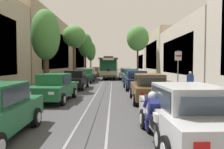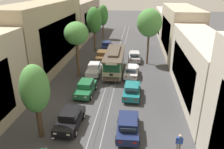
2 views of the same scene
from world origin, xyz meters
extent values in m
plane|color=#424244|center=(0.00, 27.28, 0.00)|extent=(170.51, 170.51, 0.00)
cube|color=gray|center=(-0.53, 32.10, 0.01)|extent=(0.08, 76.20, 0.01)
cube|color=gray|center=(0.53, 32.10, 0.01)|extent=(0.08, 76.20, 0.01)
cube|color=black|center=(0.00, 32.10, 0.00)|extent=(0.03, 76.20, 0.01)
cube|color=tan|center=(-10.69, 32.10, 4.82)|extent=(5.20, 22.43, 9.64)
cube|color=#2D3842|center=(-8.11, 32.10, 4.34)|extent=(0.04, 15.91, 5.78)
cube|color=gray|center=(-10.23, 54.84, 4.15)|extent=(4.28, 22.43, 8.30)
cube|color=#2D3842|center=(-8.11, 54.84, 3.74)|extent=(0.04, 15.91, 4.98)
cube|color=beige|center=(10.15, 23.58, 3.47)|extent=(4.11, 16.75, 6.95)
cube|color=#2D3842|center=(8.11, 23.58, 3.13)|extent=(0.04, 11.94, 4.17)
cube|color=#BCAD93|center=(10.49, 40.63, 4.20)|extent=(4.80, 16.75, 8.41)
cube|color=#2D3842|center=(8.11, 40.63, 3.78)|extent=(0.04, 11.94, 5.05)
cube|color=beige|center=(10.49, 57.68, 3.10)|extent=(4.80, 16.75, 6.20)
cube|color=#2D3842|center=(8.11, 57.68, 2.79)|extent=(0.04, 11.94, 3.72)
cube|color=black|center=(-2.60, 16.34, 0.65)|extent=(1.91, 4.35, 0.66)
cube|color=black|center=(-2.59, 16.49, 1.28)|extent=(1.53, 2.10, 0.60)
cube|color=#2D3842|center=(-2.61, 15.65, 1.26)|extent=(1.34, 0.26, 0.47)
cube|color=#2D3842|center=(-2.56, 17.67, 1.26)|extent=(1.30, 0.23, 0.45)
cube|color=#2D3842|center=(-1.84, 16.47, 1.28)|extent=(0.08, 1.81, 0.47)
cube|color=#2D3842|center=(-3.34, 16.51, 1.28)|extent=(0.08, 1.81, 0.47)
cube|color=white|center=(-2.09, 14.16, 0.75)|extent=(0.28, 0.05, 0.14)
cube|color=#B21414|center=(-1.98, 18.48, 0.75)|extent=(0.28, 0.05, 0.12)
cube|color=white|center=(-3.21, 14.19, 0.75)|extent=(0.28, 0.05, 0.14)
cube|color=#B21414|center=(-3.10, 18.51, 0.75)|extent=(0.28, 0.05, 0.12)
cylinder|color=black|center=(-1.75, 14.98, 0.32)|extent=(0.22, 0.65, 0.64)
cylinder|color=silver|center=(-1.64, 14.98, 0.32)|extent=(0.03, 0.35, 0.35)
cylinder|color=black|center=(-3.51, 15.03, 0.32)|extent=(0.22, 0.65, 0.64)
cylinder|color=silver|center=(-3.62, 15.03, 0.32)|extent=(0.03, 0.35, 0.35)
cylinder|color=black|center=(-1.68, 17.65, 0.32)|extent=(0.22, 0.65, 0.64)
cylinder|color=silver|center=(-1.57, 17.65, 0.32)|extent=(0.03, 0.35, 0.35)
cylinder|color=black|center=(-3.44, 17.69, 0.32)|extent=(0.22, 0.65, 0.64)
cylinder|color=silver|center=(-3.55, 17.70, 0.32)|extent=(0.03, 0.35, 0.35)
cube|color=#1E6038|center=(-2.61, 22.79, 0.65)|extent=(1.96, 4.36, 0.66)
cube|color=#1E6038|center=(-2.60, 22.94, 1.28)|extent=(1.55, 2.12, 0.60)
cube|color=#2D3842|center=(-2.63, 22.10, 1.26)|extent=(1.34, 0.27, 0.47)
cube|color=#2D3842|center=(-2.56, 24.12, 1.26)|extent=(1.30, 0.24, 0.45)
cube|color=#2D3842|center=(-1.86, 22.91, 1.28)|extent=(0.10, 1.81, 0.47)
cube|color=#2D3842|center=(-3.35, 22.96, 1.28)|extent=(0.10, 1.81, 0.47)
cube|color=white|center=(-2.13, 20.61, 0.75)|extent=(0.28, 0.05, 0.14)
cube|color=#B21414|center=(-1.97, 24.93, 0.75)|extent=(0.28, 0.05, 0.12)
cube|color=white|center=(-3.25, 20.65, 0.75)|extent=(0.28, 0.05, 0.14)
cube|color=#B21414|center=(-3.09, 24.97, 0.75)|extent=(0.28, 0.05, 0.12)
cylinder|color=black|center=(-1.78, 21.42, 0.32)|extent=(0.22, 0.65, 0.64)
cylinder|color=silver|center=(-1.67, 21.42, 0.32)|extent=(0.03, 0.35, 0.35)
cylinder|color=black|center=(-3.54, 21.49, 0.32)|extent=(0.22, 0.65, 0.64)
cylinder|color=silver|center=(-3.65, 21.49, 0.32)|extent=(0.03, 0.35, 0.35)
cylinder|color=black|center=(-1.68, 24.09, 0.32)|extent=(0.22, 0.65, 0.64)
cylinder|color=silver|center=(-1.57, 24.08, 0.32)|extent=(0.03, 0.35, 0.35)
cylinder|color=black|center=(-3.44, 24.15, 0.32)|extent=(0.22, 0.65, 0.64)
cylinder|color=silver|center=(-3.55, 24.16, 0.32)|extent=(0.03, 0.35, 0.35)
cube|color=silver|center=(-2.80, 29.02, 0.65)|extent=(1.86, 4.32, 0.66)
cube|color=silver|center=(-2.80, 29.17, 1.28)|extent=(1.50, 2.08, 0.60)
cube|color=#2D3842|center=(-2.79, 28.33, 1.26)|extent=(1.33, 0.24, 0.47)
cube|color=#2D3842|center=(-2.82, 30.35, 1.26)|extent=(1.30, 0.22, 0.45)
cube|color=#2D3842|center=(-2.05, 29.18, 1.28)|extent=(0.06, 1.81, 0.47)
cube|color=#2D3842|center=(-3.55, 29.15, 1.28)|extent=(0.06, 1.81, 0.47)
cube|color=white|center=(-2.21, 26.86, 0.75)|extent=(0.28, 0.04, 0.14)
cube|color=#B21414|center=(-2.27, 31.18, 0.75)|extent=(0.28, 0.04, 0.12)
cube|color=white|center=(-3.33, 26.85, 0.75)|extent=(0.28, 0.04, 0.14)
cube|color=#B21414|center=(-3.39, 31.17, 0.75)|extent=(0.28, 0.04, 0.12)
cylinder|color=black|center=(-1.90, 27.69, 0.32)|extent=(0.21, 0.64, 0.64)
cylinder|color=silver|center=(-1.79, 27.70, 0.32)|extent=(0.02, 0.35, 0.35)
cylinder|color=black|center=(-3.66, 27.67, 0.32)|extent=(0.21, 0.64, 0.64)
cylinder|color=silver|center=(-3.77, 27.67, 0.32)|extent=(0.02, 0.35, 0.35)
cylinder|color=black|center=(-1.94, 30.36, 0.32)|extent=(0.21, 0.64, 0.64)
cylinder|color=silver|center=(-1.83, 30.36, 0.32)|extent=(0.02, 0.35, 0.35)
cylinder|color=black|center=(-3.70, 30.34, 0.32)|extent=(0.21, 0.64, 0.64)
cylinder|color=silver|center=(-3.81, 30.33, 0.32)|extent=(0.02, 0.35, 0.35)
cube|color=brown|center=(-2.67, 35.39, 0.65)|extent=(1.85, 4.32, 0.66)
cube|color=brown|center=(-2.67, 35.54, 1.28)|extent=(1.50, 2.08, 0.60)
cube|color=#2D3842|center=(-2.66, 34.70, 1.26)|extent=(1.33, 0.24, 0.47)
cube|color=#2D3842|center=(-2.69, 36.72, 1.26)|extent=(1.30, 0.21, 0.45)
cube|color=#2D3842|center=(-1.92, 35.55, 1.28)|extent=(0.05, 1.81, 0.47)
cube|color=#2D3842|center=(-3.42, 35.53, 1.28)|extent=(0.05, 1.81, 0.47)
cube|color=white|center=(-2.09, 33.24, 0.75)|extent=(0.28, 0.04, 0.14)
cube|color=#B21414|center=(-2.14, 37.56, 0.75)|extent=(0.28, 0.04, 0.12)
cube|color=white|center=(-3.20, 33.22, 0.75)|extent=(0.28, 0.04, 0.14)
cube|color=#B21414|center=(-3.25, 37.54, 0.75)|extent=(0.28, 0.04, 0.12)
cylinder|color=black|center=(-1.77, 34.07, 0.32)|extent=(0.21, 0.64, 0.64)
cylinder|color=silver|center=(-1.66, 34.07, 0.32)|extent=(0.02, 0.35, 0.35)
cylinder|color=black|center=(-3.53, 34.05, 0.32)|extent=(0.21, 0.64, 0.64)
cylinder|color=silver|center=(-3.64, 34.05, 0.32)|extent=(0.02, 0.35, 0.35)
cylinder|color=black|center=(-1.81, 36.73, 0.32)|extent=(0.21, 0.64, 0.64)
cylinder|color=silver|center=(-1.70, 36.73, 0.32)|extent=(0.02, 0.35, 0.35)
cylinder|color=black|center=(-3.57, 36.71, 0.32)|extent=(0.21, 0.64, 0.64)
cylinder|color=silver|center=(-3.68, 36.71, 0.32)|extent=(0.02, 0.35, 0.35)
cube|color=#19234C|center=(-2.79, 41.92, 0.65)|extent=(1.85, 4.32, 0.66)
cube|color=#19234C|center=(-2.79, 42.07, 1.28)|extent=(1.50, 2.08, 0.60)
cube|color=#2D3842|center=(-2.80, 41.23, 1.26)|extent=(1.33, 0.24, 0.47)
cube|color=#2D3842|center=(-2.78, 43.25, 1.26)|extent=(1.30, 0.21, 0.45)
cube|color=#2D3842|center=(-2.04, 42.06, 1.28)|extent=(0.05, 1.81, 0.47)
cube|color=#2D3842|center=(-3.54, 42.08, 1.28)|extent=(0.05, 1.81, 0.47)
cube|color=white|center=(-2.26, 39.75, 0.75)|extent=(0.28, 0.04, 0.14)
cube|color=#B21414|center=(-2.21, 44.07, 0.75)|extent=(0.28, 0.04, 0.12)
cube|color=white|center=(-3.38, 39.76, 0.75)|extent=(0.28, 0.04, 0.14)
cube|color=#B21414|center=(-3.32, 44.08, 0.75)|extent=(0.28, 0.04, 0.12)
cylinder|color=black|center=(-1.93, 40.57, 0.32)|extent=(0.21, 0.64, 0.64)
cylinder|color=silver|center=(-1.82, 40.57, 0.32)|extent=(0.02, 0.35, 0.35)
cylinder|color=black|center=(-3.69, 40.60, 0.32)|extent=(0.21, 0.64, 0.64)
cylinder|color=silver|center=(-3.80, 40.60, 0.32)|extent=(0.02, 0.35, 0.35)
cylinder|color=black|center=(-1.90, 43.24, 0.32)|extent=(0.21, 0.64, 0.64)
cylinder|color=silver|center=(-1.79, 43.24, 0.32)|extent=(0.02, 0.35, 0.35)
cylinder|color=black|center=(-3.66, 43.26, 0.32)|extent=(0.21, 0.64, 0.64)
cylinder|color=silver|center=(-3.77, 43.26, 0.32)|extent=(0.02, 0.35, 0.35)
cube|color=#19234C|center=(2.64, 15.94, 0.65)|extent=(1.89, 4.34, 0.66)
cube|color=#19234C|center=(2.65, 15.79, 1.28)|extent=(1.52, 2.10, 0.60)
cube|color=#2D3842|center=(2.63, 16.62, 1.26)|extent=(1.34, 0.25, 0.47)
cube|color=#2D3842|center=(2.67, 14.60, 1.26)|extent=(1.30, 0.23, 0.45)
cube|color=#2D3842|center=(1.90, 15.77, 1.28)|extent=(0.07, 1.81, 0.47)
cube|color=#2D3842|center=(3.40, 15.80, 1.28)|extent=(0.07, 1.81, 0.47)
cube|color=white|center=(2.04, 18.08, 0.75)|extent=(0.28, 0.05, 0.14)
cube|color=#B21414|center=(2.13, 13.76, 0.75)|extent=(0.28, 0.05, 0.12)
cube|color=white|center=(3.16, 18.11, 0.75)|extent=(0.28, 0.05, 0.14)
cube|color=#B21414|center=(3.25, 13.79, 0.75)|extent=(0.28, 0.05, 0.12)
cylinder|color=black|center=(1.74, 17.25, 0.32)|extent=(0.21, 0.64, 0.64)
cylinder|color=silver|center=(1.63, 17.25, 0.32)|extent=(0.03, 0.35, 0.35)
cylinder|color=black|center=(3.50, 17.29, 0.32)|extent=(0.21, 0.64, 0.64)
cylinder|color=silver|center=(3.61, 17.29, 0.32)|extent=(0.03, 0.35, 0.35)
cylinder|color=black|center=(1.79, 14.58, 0.32)|extent=(0.21, 0.64, 0.64)
cylinder|color=silver|center=(1.68, 14.58, 0.32)|extent=(0.03, 0.35, 0.35)
cylinder|color=black|center=(3.55, 14.62, 0.32)|extent=(0.21, 0.64, 0.64)
cylinder|color=silver|center=(3.66, 14.62, 0.32)|extent=(0.03, 0.35, 0.35)
cube|color=#196B70|center=(2.76, 22.84, 0.65)|extent=(1.92, 4.35, 0.66)
cube|color=#196B70|center=(2.75, 22.69, 1.28)|extent=(1.53, 2.10, 0.60)
cube|color=#2D3842|center=(2.78, 23.53, 1.26)|extent=(1.34, 0.26, 0.47)
cube|color=#2D3842|center=(2.72, 21.50, 1.26)|extent=(1.30, 0.23, 0.45)
cube|color=#2D3842|center=(2.01, 22.71, 1.28)|extent=(0.08, 1.81, 0.47)
cube|color=#2D3842|center=(3.50, 22.67, 1.28)|extent=(0.08, 1.81, 0.47)
cube|color=white|center=(2.26, 25.01, 0.75)|extent=(0.28, 0.05, 0.14)
cube|color=#B21414|center=(2.14, 20.69, 0.75)|extent=(0.28, 0.05, 0.12)
cube|color=white|center=(3.38, 24.98, 0.75)|extent=(0.28, 0.05, 0.14)
cube|color=#B21414|center=(3.26, 20.66, 0.75)|extent=(0.28, 0.05, 0.12)
cylinder|color=black|center=(1.92, 24.19, 0.32)|extent=(0.22, 0.65, 0.64)
cylinder|color=silver|center=(1.81, 24.20, 0.32)|extent=(0.03, 0.35, 0.35)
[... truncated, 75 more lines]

